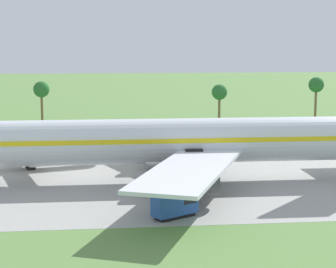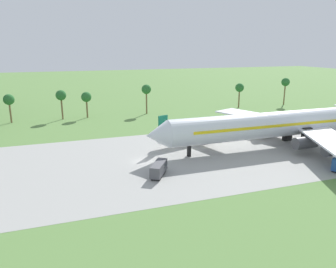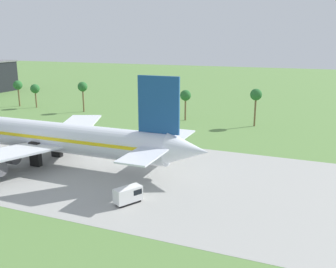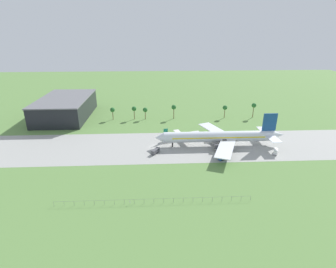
# 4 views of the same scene
# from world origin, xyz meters

# --- Properties ---
(ground_plane) EXTENTS (600.00, 600.00, 0.00)m
(ground_plane) POSITION_xyz_m (0.00, 0.00, 0.00)
(ground_plane) COLOR #5B8442
(taxiway_strip) EXTENTS (320.00, 44.00, 0.02)m
(taxiway_strip) POSITION_xyz_m (0.00, 0.00, 0.01)
(taxiway_strip) COLOR #9E9E99
(taxiway_strip) RESTS_ON ground_plane
(jet_airliner) EXTENTS (78.01, 56.38, 19.95)m
(jet_airliner) POSITION_xyz_m (40.13, -0.24, 5.81)
(jet_airliner) COLOR silver
(jet_airliner) RESTS_ON ground_plane
(regional_aircraft) EXTENTS (23.71, 21.59, 8.54)m
(regional_aircraft) POSITION_xyz_m (17.49, 10.42, 2.81)
(regional_aircraft) COLOR white
(regional_aircraft) RESTS_ON ground_plane
(baggage_tug) EXTENTS (4.01, 5.08, 2.84)m
(baggage_tug) POSITION_xyz_m (68.97, -12.96, 1.52)
(baggage_tug) COLOR black
(baggage_tug) RESTS_ON ground_plane
(fuel_truck) EXTENTS (5.10, 6.43, 2.64)m
(fuel_truck) POSITION_xyz_m (0.98, -9.03, 1.42)
(fuel_truck) COLOR black
(fuel_truck) RESTS_ON ground_plane
(catering_van) EXTENTS (5.69, 4.53, 2.93)m
(catering_van) POSITION_xyz_m (37.35, -18.55, 1.56)
(catering_van) COLOR black
(catering_van) RESTS_ON ground_plane
(perimeter_fence) EXTENTS (80.10, 0.10, 2.10)m
(perimeter_fence) POSITION_xyz_m (0.00, -55.00, 1.45)
(perimeter_fence) COLOR slate
(perimeter_fence) RESTS_ON ground_plane
(no_stopping_sign) EXTENTS (0.44, 0.08, 1.68)m
(no_stopping_sign) POSITION_xyz_m (-9.67, -55.31, 1.05)
(no_stopping_sign) COLOR gray
(no_stopping_sign) RESTS_ON ground_plane
(terminal_building) EXTENTS (36.72, 61.20, 15.67)m
(terminal_building) POSITION_xyz_m (-70.14, 60.81, 7.85)
(terminal_building) COLOR black
(terminal_building) RESTS_ON ground_plane
(palm_tree_row) EXTENTS (114.21, 3.60, 11.71)m
(palm_tree_row) POSITION_xyz_m (16.13, 52.05, 8.37)
(palm_tree_row) COLOR brown
(palm_tree_row) RESTS_ON ground_plane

